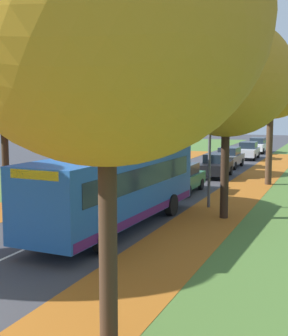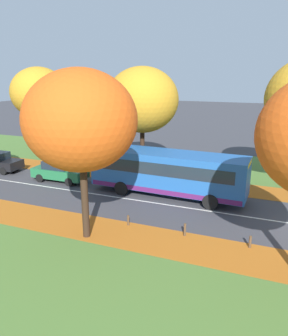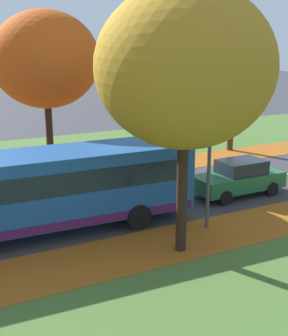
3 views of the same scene
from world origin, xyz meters
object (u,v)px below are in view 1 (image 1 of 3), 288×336
Objects in this scene: bollard_fifth at (20,207)px; car_green_lead at (182,178)px; tree_right_mid at (271,83)px; bus at (117,186)px; tree_right_near at (227,78)px; streetlamp_right at (203,130)px; tree_left_near at (3,85)px; tree_right_nearest at (106,19)px; tree_left_mid at (107,89)px; car_black_following at (216,165)px; car_white_trailing at (258,145)px; car_grey_third_in_line at (229,157)px; car_silver_fourth_in_line at (248,150)px.

bollard_fifth is 0.14× the size of car_green_lead.
tree_right_mid reaches higher than bus.
tree_right_near is 1.42× the size of streetlamp_right.
tree_left_near reaches higher than streetlamp_right.
bollard_fifth is (-9.11, 9.06, -6.09)m from tree_right_nearest.
tree_left_mid is at bearing 177.59° from tree_right_mid.
tree_left_near reaches higher than bollard_fifth.
tree_left_mid is 1.96× the size of car_black_following.
tree_right_mid reaches higher than car_white_trailing.
tree_right_nearest is 18.45m from car_green_lead.
bus reaches higher than car_grey_third_in_line.
bollard_fifth is 0.14× the size of car_grey_third_in_line.
car_silver_fourth_in_line is (0.31, 6.87, 0.00)m from car_grey_third_in_line.
tree_right_mid reaches higher than car_black_following.
tree_right_near is at bearing 6.72° from tree_left_near.
car_white_trailing is (5.17, 33.95, 0.52)m from bollard_fifth.
car_white_trailing is at bearing 91.55° from car_silver_fourth_in_line.
car_green_lead is 0.99× the size of car_silver_fourth_in_line.
car_black_following is 5.73m from car_grey_third_in_line.
car_grey_third_in_line is (-4.06, 29.41, -5.57)m from tree_right_nearest.
tree_right_mid is 14.68× the size of bollard_fifth.
bollard_fifth is at bearing -162.80° from tree_right_near.
tree_right_near is 2.02× the size of car_green_lead.
tree_right_near is at bearing -55.51° from car_green_lead.
car_grey_third_in_line and car_white_trailing have the same top height.
tree_right_nearest is at bearing -84.09° from car_silver_fourth_in_line.
car_black_following is at bearing 69.76° from bollard_fifth.
car_black_following is (-3.72, 23.69, -5.57)m from tree_right_nearest.
car_silver_fourth_in_line is (5.36, 27.21, 0.52)m from bollard_fifth.
bollard_fifth is 9.52m from car_green_lead.
tree_right_near is 0.81× the size of bus.
tree_left_near is at bearing -119.02° from car_black_following.
tree_right_nearest is at bearing -84.77° from car_white_trailing.
bus is at bearing -137.40° from tree_right_near.
bus is (5.17, -0.57, 1.41)m from bollard_fifth.
tree_left_mid reaches higher than car_white_trailing.
tree_right_near is at bearing -82.17° from car_silver_fourth_in_line.
tree_left_mid is 11.53m from car_grey_third_in_line.
tree_right_mid is 15.99m from car_silver_fourth_in_line.
bus is at bearing -89.67° from car_grey_third_in_line.
car_green_lead is 6.58m from car_black_following.
car_green_lead is 12.30m from car_grey_third_in_line.
tree_left_mid is at bearing 137.74° from streetlamp_right.
car_black_following is (5.39, 14.62, 0.52)m from bollard_fifth.
tree_right_near is 1.00× the size of tree_right_mid.
tree_right_nearest is 2.17× the size of car_green_lead.
tree_right_near is 2.02× the size of car_grey_third_in_line.
streetlamp_right is at bearing 32.39° from bollard_fifth.
tree_left_near is 1.95× the size of car_white_trailing.
tree_right_mid is 2.03× the size of car_white_trailing.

